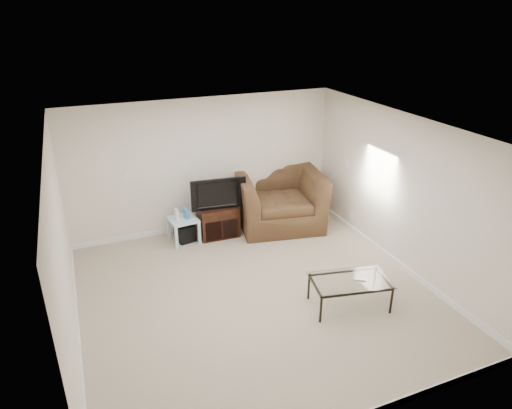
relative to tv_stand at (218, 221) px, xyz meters
name	(u,v)px	position (x,y,z in m)	size (l,w,h in m)	color
floor	(256,294)	(-0.09, -2.05, -0.30)	(5.00, 5.00, 0.00)	tan
ceiling	(256,131)	(-0.09, -2.05, 2.20)	(5.00, 5.00, 0.00)	white
wall_back	(204,165)	(-0.09, 0.45, 0.95)	(5.00, 0.02, 2.50)	silver
wall_left	(62,254)	(-2.59, -2.05, 0.95)	(0.02, 5.00, 2.50)	silver
wall_right	(402,193)	(2.41, -2.05, 0.95)	(0.02, 5.00, 2.50)	silver
plate_back	(127,175)	(-1.49, 0.44, 0.95)	(0.12, 0.02, 0.12)	white
plate_right_switch	(346,163)	(2.40, -0.45, 0.95)	(0.02, 0.09, 0.13)	white
plate_right_outlet	(351,215)	(2.40, -0.75, 0.00)	(0.02, 0.08, 0.12)	white
tv_stand	(218,221)	(0.00, 0.00, 0.00)	(0.71, 0.49, 0.59)	black
dvd_player	(218,212)	(0.00, -0.04, 0.20)	(0.38, 0.27, 0.05)	black
television	(217,192)	(0.00, -0.03, 0.58)	(0.93, 0.19, 0.58)	black
side_table	(184,230)	(-0.65, 0.00, -0.07)	(0.48, 0.48, 0.46)	silver
subwoofer	(185,232)	(-0.63, 0.02, -0.13)	(0.31, 0.31, 0.31)	black
game_console	(177,215)	(-0.77, -0.03, 0.27)	(0.05, 0.15, 0.21)	white
game_case	(186,214)	(-0.60, -0.01, 0.25)	(0.05, 0.13, 0.18)	#337FCC
recliner	(279,191)	(1.25, 0.00, 0.41)	(1.62, 1.05, 1.41)	#4C3321
coffee_table	(349,293)	(1.04, -2.81, -0.08)	(1.11, 0.62, 0.43)	black
remote	(360,280)	(1.16, -2.86, 0.15)	(0.17, 0.05, 0.02)	#B2B2B7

